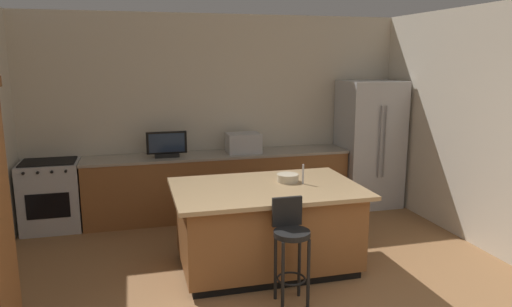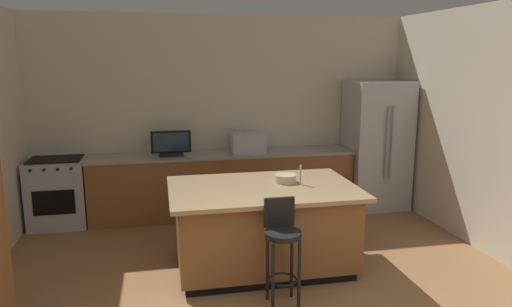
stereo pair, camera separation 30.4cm
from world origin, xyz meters
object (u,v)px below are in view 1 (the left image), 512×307
Objects in this scene: refrigerator at (369,144)px; bar_stool_center at (291,242)px; tv_monitor at (167,145)px; kitchen_island at (266,226)px; fruit_bowl at (288,178)px; range_oven at (51,196)px; microwave at (243,143)px.

refrigerator is 1.93× the size of bar_stool_center.
bar_stool_center is at bearing -70.63° from tv_monitor.
kitchen_island is 8.34× the size of fruit_bowl.
refrigerator reaches higher than range_oven.
refrigerator is 3.40m from bar_stool_center.
kitchen_island is 2.11m from tv_monitor.
tv_monitor is at bearing 117.05° from kitchen_island.
bar_stool_center is at bearing -129.83° from refrigerator.
bar_stool_center is at bearing -47.27° from range_oven.
fruit_bowl is (2.75, -1.72, 0.49)m from range_oven.
kitchen_island is at bearing -140.55° from refrigerator.
tv_monitor reaches higher than bar_stool_center.
refrigerator is 1.99m from microwave.
range_oven is 3.63m from bar_stool_center.
range_oven is at bearing -179.98° from microwave.
tv_monitor reaches higher than kitchen_island.
refrigerator reaches higher than bar_stool_center.
tv_monitor is at bearing -177.31° from microwave.
microwave is 1.10m from tv_monitor.
refrigerator is at bearing -0.85° from range_oven.
tv_monitor is (-3.09, 0.02, 0.12)m from refrigerator.
fruit_bowl reaches higher than bar_stool_center.
tv_monitor is at bearing 109.52° from bar_stool_center.
range_oven is at bearing 147.89° from fruit_bowl.
range_oven reaches higher than kitchen_island.
microwave is 1.99× the size of fruit_bowl.
microwave is at bearing 2.69° from tv_monitor.
fruit_bowl is at bearing 24.48° from kitchen_island.
kitchen_island is at bearing 90.16° from bar_stool_center.
kitchen_island is 2.13× the size of range_oven.
kitchen_island is 1.04× the size of refrigerator.
tv_monitor is at bearing 125.72° from fruit_bowl.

